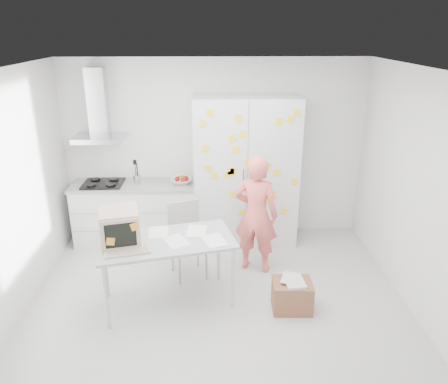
{
  "coord_description": "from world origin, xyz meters",
  "views": [
    {
      "loc": [
        -0.07,
        -4.4,
        3.11
      ],
      "look_at": [
        0.1,
        0.8,
        1.12
      ],
      "focal_mm": 35.0,
      "sensor_mm": 36.0,
      "label": 1
    }
  ],
  "objects_px": {
    "chair": "(187,235)",
    "desk": "(137,234)",
    "cardboard_box": "(292,295)",
    "person": "(256,215)"
  },
  "relations": [
    {
      "from": "chair",
      "to": "desk",
      "type": "bearing_deg",
      "value": -144.98
    },
    {
      "from": "chair",
      "to": "cardboard_box",
      "type": "bearing_deg",
      "value": -53.98
    },
    {
      "from": "chair",
      "to": "cardboard_box",
      "type": "relative_size",
      "value": 2.11
    },
    {
      "from": "chair",
      "to": "cardboard_box",
      "type": "height_order",
      "value": "chair"
    },
    {
      "from": "person",
      "to": "desk",
      "type": "bearing_deg",
      "value": 48.22
    },
    {
      "from": "chair",
      "to": "cardboard_box",
      "type": "xyz_separation_m",
      "value": [
        1.25,
        -0.86,
        -0.37
      ]
    },
    {
      "from": "cardboard_box",
      "to": "chair",
      "type": "bearing_deg",
      "value": 145.36
    },
    {
      "from": "person",
      "to": "cardboard_box",
      "type": "height_order",
      "value": "person"
    },
    {
      "from": "person",
      "to": "chair",
      "type": "relative_size",
      "value": 1.63
    },
    {
      "from": "person",
      "to": "desk",
      "type": "relative_size",
      "value": 0.96
    }
  ]
}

